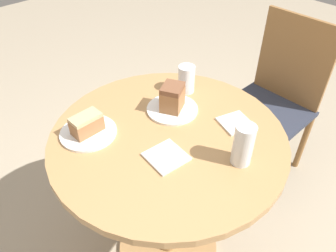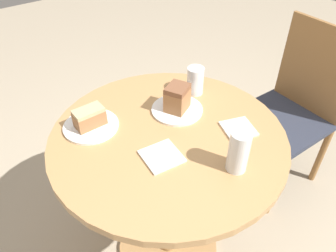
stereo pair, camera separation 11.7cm
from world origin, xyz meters
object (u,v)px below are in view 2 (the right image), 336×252
object	(u,v)px
cake_slice_near	(177,98)
glass_lemonade	(238,153)
plate_near	(177,110)
plate_far	(91,126)
cake_slice_far	(89,117)
glass_water	(195,82)
chair	(290,109)

from	to	relation	value
cake_slice_near	glass_lemonade	bearing A→B (deg)	-5.19
plate_near	cake_slice_near	bearing A→B (deg)	90.00
plate_far	plate_near	bearing A→B (deg)	71.16
cake_slice_far	plate_far	bearing A→B (deg)	45.00
cake_slice_near	cake_slice_far	size ratio (longest dim) A/B	1.05
plate_far	glass_water	world-z (taller)	glass_water
chair	plate_near	bearing A→B (deg)	-93.11
cake_slice_near	glass_lemonade	distance (m)	0.36
plate_near	cake_slice_far	distance (m)	0.34
chair	glass_lemonade	size ratio (longest dim) A/B	6.21
glass_lemonade	chair	bearing A→B (deg)	111.44
plate_far	glass_water	bearing A→B (deg)	83.68
plate_far	cake_slice_near	size ratio (longest dim) A/B	1.77
chair	glass_lemonade	world-z (taller)	chair
plate_far	glass_lemonade	bearing A→B (deg)	31.71
cake_slice_near	glass_lemonade	world-z (taller)	glass_lemonade
plate_near	glass_lemonade	xyz separation A→B (m)	(0.36, -0.03, 0.06)
plate_near	chair	bearing A→B (deg)	86.48
glass_water	glass_lemonade	bearing A→B (deg)	-22.42
chair	plate_near	size ratio (longest dim) A/B	4.56
glass_water	cake_slice_near	bearing A→B (deg)	-67.17
cake_slice_far	glass_water	bearing A→B (deg)	83.68
plate_near	cake_slice_far	xyz separation A→B (m)	(-0.11, -0.32, 0.04)
plate_near	cake_slice_near	size ratio (longest dim) A/B	1.74
plate_near	cake_slice_near	distance (m)	0.06
chair	glass_water	bearing A→B (deg)	-99.23
chair	cake_slice_near	bearing A→B (deg)	-93.11
plate_far	cake_slice_far	bearing A→B (deg)	-135.00
cake_slice_far	glass_lemonade	size ratio (longest dim) A/B	0.74
chair	cake_slice_far	size ratio (longest dim) A/B	8.34
glass_lemonade	glass_water	size ratio (longest dim) A/B	1.27
glass_water	cake_slice_far	bearing A→B (deg)	-96.32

